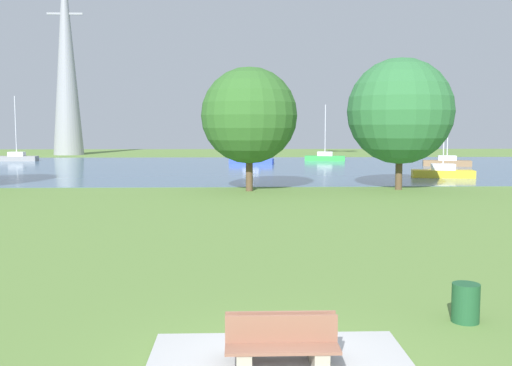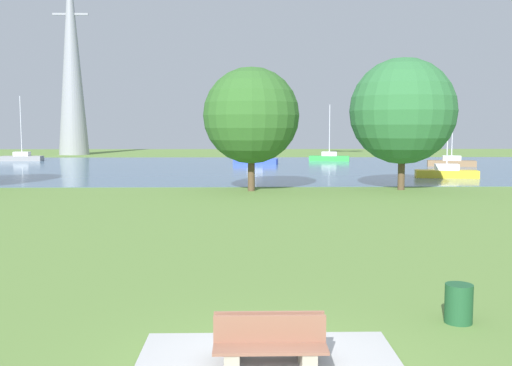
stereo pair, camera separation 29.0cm
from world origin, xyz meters
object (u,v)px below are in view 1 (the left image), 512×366
(sailboat_blue, at_px, (252,160))
(sailboat_gray, at_px, (17,157))
(sailboat_green, at_px, (325,157))
(tree_west_far, at_px, (249,116))
(sailboat_brown, at_px, (447,162))
(bench_facing_inland, at_px, (282,351))
(litter_bin, at_px, (466,303))
(tree_east_near, at_px, (400,111))
(sailboat_yellow, at_px, (443,172))
(bench_facing_water, at_px, (280,339))
(electricity_pylon, at_px, (66,54))

(sailboat_blue, bearing_deg, sailboat_gray, 166.63)
(sailboat_green, distance_m, tree_west_far, 35.38)
(sailboat_brown, bearing_deg, tree_west_far, -132.18)
(bench_facing_inland, bearing_deg, sailboat_blue, 89.03)
(sailboat_blue, bearing_deg, sailboat_brown, -12.10)
(litter_bin, relative_size, tree_west_far, 0.10)
(sailboat_brown, bearing_deg, sailboat_green, 137.04)
(sailboat_blue, bearing_deg, litter_bin, -86.72)
(bench_facing_inland, height_order, tree_east_near, tree_east_near)
(sailboat_brown, xyz_separation_m, sailboat_yellow, (-5.39, -13.98, -0.01))
(sailboat_gray, bearing_deg, tree_east_near, -42.52)
(bench_facing_water, relative_size, sailboat_blue, 0.24)
(sailboat_brown, height_order, sailboat_yellow, sailboat_brown)
(sailboat_yellow, bearing_deg, tree_west_far, -149.36)
(sailboat_gray, distance_m, tree_west_far, 43.99)
(sailboat_blue, bearing_deg, tree_east_near, -72.01)
(sailboat_brown, relative_size, electricity_pylon, 0.27)
(sailboat_brown, relative_size, tree_west_far, 1.02)
(sailboat_green, height_order, sailboat_brown, sailboat_brown)
(bench_facing_inland, distance_m, tree_west_far, 28.26)
(electricity_pylon, bearing_deg, bench_facing_water, -71.90)
(sailboat_brown, distance_m, tree_east_near, 25.92)
(sailboat_brown, distance_m, electricity_pylon, 56.57)
(sailboat_blue, distance_m, tree_west_far, 27.96)
(litter_bin, bearing_deg, bench_facing_water, -152.09)
(bench_facing_water, relative_size, sailboat_yellow, 0.26)
(bench_facing_water, height_order, tree_west_far, tree_west_far)
(sailboat_gray, bearing_deg, sailboat_green, -0.92)
(litter_bin, relative_size, sailboat_gray, 0.10)
(litter_bin, xyz_separation_m, tree_west_far, (-3.88, 25.29, 4.34))
(litter_bin, distance_m, sailboat_gray, 67.21)
(tree_west_far, distance_m, tree_east_near, 9.68)
(bench_facing_water, distance_m, electricity_pylon, 84.15)
(sailboat_green, relative_size, sailboat_yellow, 0.99)
(litter_bin, height_order, tree_east_near, tree_east_near)
(sailboat_blue, height_order, tree_west_far, tree_west_far)
(bench_facing_water, bearing_deg, sailboat_green, 80.71)
(sailboat_gray, bearing_deg, electricity_pylon, 85.44)
(litter_bin, distance_m, tree_west_far, 25.95)
(sailboat_brown, xyz_separation_m, electricity_pylon, (-46.94, 28.15, 14.30))
(litter_bin, bearing_deg, electricity_pylon, 111.19)
(sailboat_gray, relative_size, electricity_pylon, 0.26)
(tree_east_near, bearing_deg, tree_west_far, -177.23)
(sailboat_blue, bearing_deg, electricity_pylon, 138.28)
(litter_bin, distance_m, sailboat_yellow, 36.55)
(sailboat_blue, bearing_deg, tree_west_far, -91.76)
(litter_bin, height_order, sailboat_blue, sailboat_blue)
(sailboat_blue, bearing_deg, bench_facing_water, -90.97)
(bench_facing_water, distance_m, bench_facing_inland, 0.54)
(bench_facing_water, height_order, sailboat_blue, sailboat_blue)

